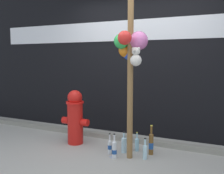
{
  "coord_description": "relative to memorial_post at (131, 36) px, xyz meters",
  "views": [
    {
      "loc": [
        1.41,
        -2.83,
        1.39
      ],
      "look_at": [
        -0.05,
        0.38,
        0.99
      ],
      "focal_mm": 40.21,
      "sensor_mm": 36.0,
      "label": 1
    }
  ],
  "objects": [
    {
      "name": "bottle_1",
      "position": [
        0.02,
        0.26,
        -1.59
      ],
      "size": [
        0.06,
        0.06,
        0.29
      ],
      "color": "#93CCE0",
      "rests_on": "ground_plane"
    },
    {
      "name": "bottle_5",
      "position": [
        0.22,
        0.01,
        -1.58
      ],
      "size": [
        0.06,
        0.06,
        0.3
      ],
      "color": "#B2DBEA",
      "rests_on": "ground_plane"
    },
    {
      "name": "bottle_4",
      "position": [
        -0.3,
        -0.02,
        -1.59
      ],
      "size": [
        0.06,
        0.06,
        0.31
      ],
      "color": "silver",
      "rests_on": "ground_plane"
    },
    {
      "name": "building_wall",
      "position": [
        -0.22,
        1.15,
        0.26
      ],
      "size": [
        10.0,
        0.21,
        3.93
      ],
      "color": "black",
      "rests_on": "ground_plane"
    },
    {
      "name": "curb_strip",
      "position": [
        -0.21,
        0.63,
        -1.66
      ],
      "size": [
        8.0,
        0.12,
        0.08
      ],
      "primitive_type": "cube",
      "color": "gray",
      "rests_on": "ground_plane"
    },
    {
      "name": "bottle_2",
      "position": [
        0.25,
        0.21,
        -1.53
      ],
      "size": [
        0.07,
        0.07,
        0.44
      ],
      "color": "brown",
      "rests_on": "ground_plane"
    },
    {
      "name": "bottle_0",
      "position": [
        -0.14,
        0.12,
        -1.57
      ],
      "size": [
        0.08,
        0.08,
        0.32
      ],
      "color": "#B2DBEA",
      "rests_on": "ground_plane"
    },
    {
      "name": "litter_1",
      "position": [
        -0.22,
        -0.1,
        -1.7
      ],
      "size": [
        0.12,
        0.12,
        0.01
      ],
      "primitive_type": "cube",
      "rotation": [
        0.0,
        0.0,
        2.58
      ],
      "color": "#8C99B2",
      "rests_on": "ground_plane"
    },
    {
      "name": "fire_hydrant",
      "position": [
        -1.02,
        0.17,
        -1.26
      ],
      "size": [
        0.48,
        0.29,
        0.89
      ],
      "color": "red",
      "rests_on": "ground_plane"
    },
    {
      "name": "bottle_3",
      "position": [
        -0.18,
        -0.13,
        -1.57
      ],
      "size": [
        0.07,
        0.07,
        0.35
      ],
      "color": "silver",
      "rests_on": "ground_plane"
    },
    {
      "name": "memorial_post",
      "position": [
        0.0,
        0.0,
        0.0
      ],
      "size": [
        0.47,
        0.54,
        3.0
      ],
      "color": "olive",
      "rests_on": "ground_plane"
    },
    {
      "name": "ground_plane",
      "position": [
        -0.21,
        -0.41,
        -1.7
      ],
      "size": [
        14.0,
        14.0,
        0.0
      ],
      "primitive_type": "plane",
      "color": "#9E9B93"
    }
  ]
}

